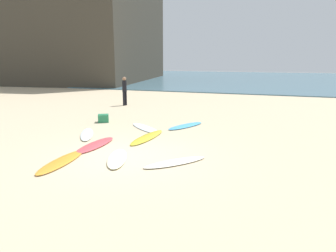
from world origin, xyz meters
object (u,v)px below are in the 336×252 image
object	(u,v)px
surfboard_3	(147,137)
surfboard_5	(96,145)
surfboard_4	(61,162)
surfboard_0	(175,162)
beachgoer_near	(125,89)
beach_cooler	(103,118)
surfboard_7	(145,128)
surfboard_6	(186,126)
surfboard_2	(87,134)
surfboard_1	(117,158)

from	to	relation	value
surfboard_3	surfboard_5	size ratio (longest dim) A/B	1.14
surfboard_4	surfboard_5	xyz separation A→B (m)	(0.02, 1.86, 0.01)
surfboard_0	beachgoer_near	distance (m)	11.52
surfboard_3	beach_cooler	bearing A→B (deg)	150.44
surfboard_7	beachgoer_near	world-z (taller)	beachgoer_near
surfboard_6	surfboard_2	bearing A→B (deg)	-115.10
surfboard_4	beach_cooler	world-z (taller)	beach_cooler
surfboard_1	surfboard_2	world-z (taller)	surfboard_1
surfboard_4	surfboard_7	distance (m)	4.92
surfboard_5	beach_cooler	xyz separation A→B (m)	(-1.81, 3.67, 0.14)
surfboard_2	surfboard_3	xyz separation A→B (m)	(2.48, 0.32, -0.00)
surfboard_3	surfboard_4	xyz separation A→B (m)	(-1.34, -3.42, -0.00)
surfboard_2	beach_cooler	xyz separation A→B (m)	(-0.66, 2.43, 0.14)
surfboard_0	surfboard_3	bearing A→B (deg)	-9.41
surfboard_1	surfboard_7	distance (m)	4.16
surfboard_2	surfboard_7	bearing A→B (deg)	-164.98
surfboard_4	surfboard_5	size ratio (longest dim) A/B	1.04
surfboard_0	beach_cooler	world-z (taller)	beach_cooler
surfboard_1	surfboard_2	distance (m)	3.46
surfboard_7	beachgoer_near	size ratio (longest dim) A/B	1.28
surfboard_2	beach_cooler	distance (m)	2.52
beachgoer_near	surfboard_0	bearing A→B (deg)	44.96
surfboard_5	beachgoer_near	xyz separation A→B (m)	(-3.18, 8.72, 0.99)
surfboard_5	surfboard_6	world-z (taller)	surfboard_5
surfboard_3	surfboard_7	xyz separation A→B (m)	(-0.68, 1.45, -0.01)
beach_cooler	surfboard_3	bearing A→B (deg)	-33.89
surfboard_6	beach_cooler	distance (m)	4.02
beach_cooler	surfboard_1	bearing A→B (deg)	-55.73
surfboard_6	surfboard_7	world-z (taller)	surfboard_6
surfboard_5	surfboard_6	distance (m)	4.54
surfboard_1	beachgoer_near	bearing A→B (deg)	93.53
surfboard_2	surfboard_6	world-z (taller)	surfboard_2
surfboard_5	beachgoer_near	bearing A→B (deg)	-68.88
surfboard_7	surfboard_1	bearing A→B (deg)	51.95
surfboard_3	beachgoer_near	world-z (taller)	beachgoer_near
surfboard_0	surfboard_6	bearing A→B (deg)	-35.77
surfboard_3	surfboard_5	world-z (taller)	surfboard_5
surfboard_1	surfboard_5	size ratio (longest dim) A/B	0.88
surfboard_2	surfboard_5	bearing A→B (deg)	103.46
surfboard_2	surfboard_6	size ratio (longest dim) A/B	1.01
surfboard_1	surfboard_3	xyz separation A→B (m)	(-0.09, 2.63, -0.00)
surfboard_7	beachgoer_near	xyz separation A→B (m)	(-3.82, 5.71, 1.00)
beach_cooler	beachgoer_near	bearing A→B (deg)	105.10
surfboard_3	surfboard_7	distance (m)	1.61
surfboard_5	surfboard_6	bearing A→B (deg)	-117.80
surfboard_1	surfboard_5	world-z (taller)	same
surfboard_2	surfboard_3	distance (m)	2.50
surfboard_0	surfboard_4	world-z (taller)	surfboard_4
surfboard_1	surfboard_6	size ratio (longest dim) A/B	0.89
surfboard_2	surfboard_4	world-z (taller)	surfboard_2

